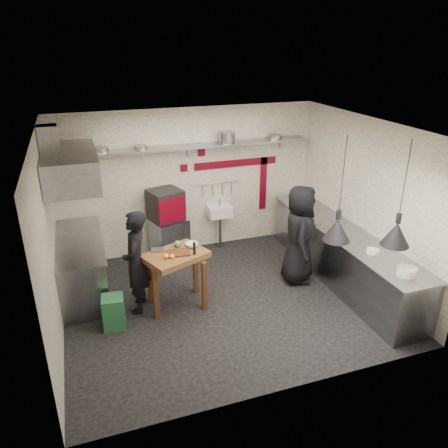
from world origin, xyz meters
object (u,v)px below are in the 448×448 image
object	(u,v)px
prep_table	(177,279)
chef_left	(136,262)
combi_oven	(165,205)
green_bin	(114,312)
oven_stand	(169,239)
chef_right	(299,235)

from	to	relation	value
prep_table	chef_left	world-z (taller)	chef_left
combi_oven	green_bin	size ratio (longest dim) A/B	1.16
combi_oven	prep_table	distance (m)	1.79
green_bin	oven_stand	bearing A→B (deg)	56.45
oven_stand	chef_left	distance (m)	1.79
green_bin	chef_left	distance (m)	0.80
chef_left	prep_table	bearing A→B (deg)	96.72
chef_right	combi_oven	bearing A→B (deg)	74.72
green_bin	chef_left	size ratio (longest dim) A/B	0.31
oven_stand	chef_left	bearing A→B (deg)	-136.18
green_bin	prep_table	xyz separation A→B (m)	(1.01, 0.26, 0.21)
oven_stand	prep_table	bearing A→B (deg)	-116.05
combi_oven	chef_right	xyz separation A→B (m)	(1.97, -1.57, -0.22)
green_bin	chef_right	distance (m)	3.27
chef_left	chef_right	bearing A→B (deg)	106.67
oven_stand	green_bin	bearing A→B (deg)	-141.24
prep_table	chef_left	size ratio (longest dim) A/B	0.56
green_bin	combi_oven	bearing A→B (deg)	57.48
prep_table	chef_right	bearing A→B (deg)	-19.70
oven_stand	chef_right	bearing A→B (deg)	-56.27
combi_oven	chef_right	distance (m)	2.52
oven_stand	green_bin	size ratio (longest dim) A/B	1.60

